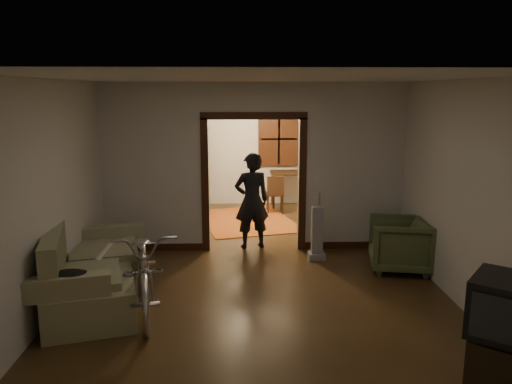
{
  "coord_description": "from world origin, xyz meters",
  "views": [
    {
      "loc": [
        -0.26,
        -7.46,
        2.65
      ],
      "look_at": [
        0.0,
        -0.3,
        1.2
      ],
      "focal_mm": 35.0,
      "sensor_mm": 36.0,
      "label": 1
    }
  ],
  "objects_px": {
    "person": "(252,201)",
    "bicycle": "(145,267)",
    "locker": "(185,165)",
    "desk": "(294,190)",
    "armchair": "(399,244)",
    "sofa": "(90,262)"
  },
  "relations": [
    {
      "from": "person",
      "to": "bicycle",
      "type": "bearing_deg",
      "value": 46.71
    },
    {
      "from": "locker",
      "to": "desk",
      "type": "height_order",
      "value": "locker"
    },
    {
      "from": "bicycle",
      "to": "desk",
      "type": "relative_size",
      "value": 1.87
    },
    {
      "from": "armchair",
      "to": "locker",
      "type": "bearing_deg",
      "value": -129.0
    },
    {
      "from": "person",
      "to": "locker",
      "type": "relative_size",
      "value": 0.84
    },
    {
      "from": "person",
      "to": "locker",
      "type": "height_order",
      "value": "locker"
    },
    {
      "from": "sofa",
      "to": "person",
      "type": "distance_m",
      "value": 3.04
    },
    {
      "from": "armchair",
      "to": "desk",
      "type": "xyz_separation_m",
      "value": [
        -1.11,
        4.23,
        0.01
      ]
    },
    {
      "from": "bicycle",
      "to": "locker",
      "type": "relative_size",
      "value": 1.06
    },
    {
      "from": "sofa",
      "to": "locker",
      "type": "relative_size",
      "value": 1.15
    },
    {
      "from": "armchair",
      "to": "person",
      "type": "bearing_deg",
      "value": -107.41
    },
    {
      "from": "armchair",
      "to": "bicycle",
      "type": "bearing_deg",
      "value": -59.57
    },
    {
      "from": "person",
      "to": "desk",
      "type": "height_order",
      "value": "person"
    },
    {
      "from": "armchair",
      "to": "locker",
      "type": "relative_size",
      "value": 0.45
    },
    {
      "from": "sofa",
      "to": "locker",
      "type": "xyz_separation_m",
      "value": [
        0.67,
        5.31,
        0.46
      ]
    },
    {
      "from": "bicycle",
      "to": "person",
      "type": "relative_size",
      "value": 1.25
    },
    {
      "from": "sofa",
      "to": "bicycle",
      "type": "distance_m",
      "value": 0.79
    },
    {
      "from": "armchair",
      "to": "desk",
      "type": "height_order",
      "value": "desk"
    },
    {
      "from": "locker",
      "to": "bicycle",
      "type": "bearing_deg",
      "value": -77.17
    },
    {
      "from": "armchair",
      "to": "desk",
      "type": "relative_size",
      "value": 0.79
    },
    {
      "from": "bicycle",
      "to": "desk",
      "type": "xyz_separation_m",
      "value": [
        2.45,
        5.48,
        -0.13
      ]
    },
    {
      "from": "armchair",
      "to": "person",
      "type": "relative_size",
      "value": 0.53
    }
  ]
}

